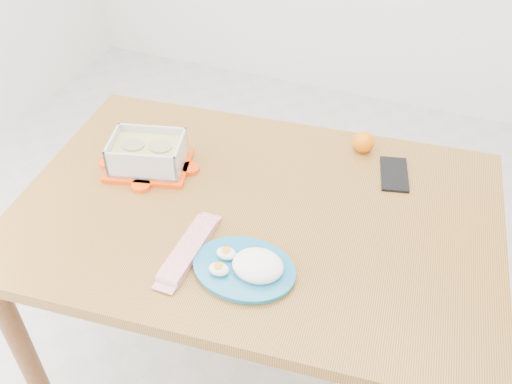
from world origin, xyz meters
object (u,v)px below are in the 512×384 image
(orange_fruit, at_px, (364,142))
(food_container, at_px, (148,154))
(smartphone, at_px, (394,174))
(rice_plate, at_px, (248,266))
(dining_table, at_px, (256,232))

(orange_fruit, bearing_deg, food_container, -151.39)
(smartphone, bearing_deg, rice_plate, -130.81)
(food_container, bearing_deg, orange_fruit, 13.88)
(food_container, height_order, orange_fruit, food_container)
(food_container, bearing_deg, dining_table, -23.22)
(orange_fruit, bearing_deg, smartphone, -36.47)
(orange_fruit, distance_m, smartphone, 0.14)
(dining_table, bearing_deg, rice_plate, -78.80)
(dining_table, xyz_separation_m, smartphone, (0.32, 0.28, 0.09))
(dining_table, height_order, rice_plate, rice_plate)
(dining_table, bearing_deg, food_container, 165.97)
(rice_plate, relative_size, smartphone, 1.65)
(dining_table, height_order, orange_fruit, orange_fruit)
(orange_fruit, distance_m, rice_plate, 0.60)
(orange_fruit, relative_size, rice_plate, 0.25)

